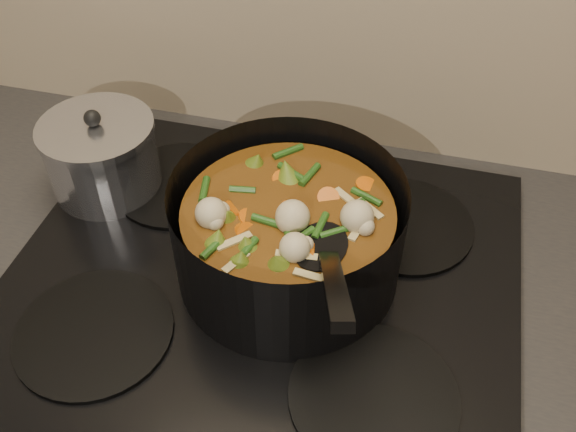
# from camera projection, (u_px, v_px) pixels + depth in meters

# --- Properties ---
(stovetop) EXTENTS (0.62, 0.54, 0.03)m
(stovetop) POSITION_uv_depth(u_px,v_px,m) (262.00, 280.00, 0.80)
(stovetop) COLOR black
(stovetop) RESTS_ON counter
(stockpot) EXTENTS (0.29, 0.36, 0.20)m
(stockpot) POSITION_uv_depth(u_px,v_px,m) (288.00, 235.00, 0.75)
(stockpot) COLOR black
(stockpot) RESTS_ON stovetop
(saucepan) EXTENTS (0.15, 0.15, 0.13)m
(saucepan) POSITION_uv_depth(u_px,v_px,m) (102.00, 156.00, 0.87)
(saucepan) COLOR silver
(saucepan) RESTS_ON stovetop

